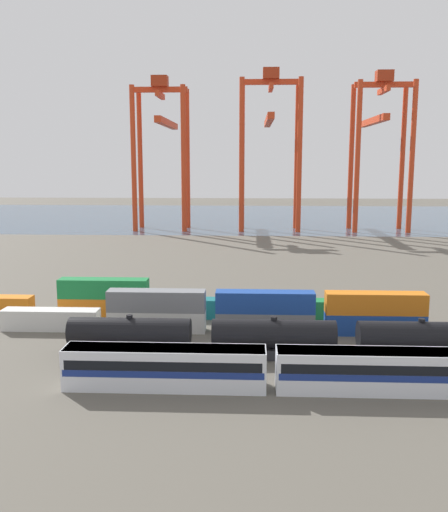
{
  "coord_description": "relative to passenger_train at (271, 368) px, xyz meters",
  "views": [
    {
      "loc": [
        -3.19,
        -73.14,
        20.87
      ],
      "look_at": [
        -7.81,
        25.37,
        4.18
      ],
      "focal_mm": 39.26,
      "sensor_mm": 36.0,
      "label": 1
    }
  ],
  "objects": [
    {
      "name": "gantry_crane_east",
      "position": [
        37.02,
        125.99,
        26.35
      ],
      "size": [
        17.28,
        36.56,
        47.18
      ],
      "color": "red",
      "rests_on": "ground_plane"
    },
    {
      "name": "harbour_water",
      "position": [
        1.16,
        163.67,
        -2.14
      ],
      "size": [
        400.0,
        110.0,
        0.01
      ],
      "primitive_type": "cube",
      "color": "#384C60",
      "rests_on": "ground_plane"
    },
    {
      "name": "shipping_container_2",
      "position": [
        -13.52,
        17.58,
        1.76
      ],
      "size": [
        12.1,
        2.44,
        2.6
      ],
      "primitive_type": "cube",
      "color": "slate",
      "rests_on": "shipping_container_1"
    },
    {
      "name": "shipping_container_7",
      "position": [
        -34.9,
        23.99,
        -0.84
      ],
      "size": [
        6.04,
        2.44,
        2.6
      ],
      "primitive_type": "cube",
      "color": "orange",
      "rests_on": "ground_plane"
    },
    {
      "name": "passenger_train",
      "position": [
        0.0,
        0.0,
        0.0
      ],
      "size": [
        38.44,
        3.14,
        3.9
      ],
      "color": "silver",
      "rests_on": "ground_plane"
    },
    {
      "name": "shipping_container_8",
      "position": [
        -21.82,
        23.99,
        -0.84
      ],
      "size": [
        12.1,
        2.44,
        2.6
      ],
      "primitive_type": "cube",
      "color": "orange",
      "rests_on": "ground_plane"
    },
    {
      "name": "shipping_container_5",
      "position": [
        13.29,
        17.58,
        -0.84
      ],
      "size": [
        12.1,
        2.44,
        2.6
      ],
      "primitive_type": "cube",
      "color": "#1C4299",
      "rests_on": "ground_plane"
    },
    {
      "name": "gantry_crane_west",
      "position": [
        -29.34,
        126.48,
        25.91
      ],
      "size": [
        16.58,
        39.07,
        46.14
      ],
      "color": "red",
      "rests_on": "ground_plane"
    },
    {
      "name": "ground_plane",
      "position": [
        1.16,
        63.95,
        -2.14
      ],
      "size": [
        420.0,
        420.0,
        0.0
      ],
      "primitive_type": "plane",
      "color": "#5B564C"
    },
    {
      "name": "shipping_container_10",
      "position": [
        -8.73,
        23.99,
        -0.84
      ],
      "size": [
        12.1,
        2.44,
        2.6
      ],
      "primitive_type": "cube",
      "color": "#146066",
      "rests_on": "ground_plane"
    },
    {
      "name": "shipping_container_1",
      "position": [
        -13.52,
        17.58,
        -0.84
      ],
      "size": [
        12.1,
        2.44,
        2.6
      ],
      "primitive_type": "cube",
      "color": "silver",
      "rests_on": "ground_plane"
    },
    {
      "name": "shipping_container_6",
      "position": [
        13.29,
        17.58,
        1.76
      ],
      "size": [
        12.1,
        2.44,
        2.6
      ],
      "primitive_type": "cube",
      "color": "orange",
      "rests_on": "shipping_container_5"
    },
    {
      "name": "shipping_container_4",
      "position": [
        -0.11,
        17.58,
        1.76
      ],
      "size": [
        12.1,
        2.44,
        2.6
      ],
      "primitive_type": "cube",
      "color": "#1C4299",
      "rests_on": "shipping_container_3"
    },
    {
      "name": "shipping_container_3",
      "position": [
        -0.11,
        17.58,
        -0.84
      ],
      "size": [
        12.1,
        2.44,
        2.6
      ],
      "primitive_type": "cube",
      "color": "slate",
      "rests_on": "ground_plane"
    },
    {
      "name": "shipping_container_0",
      "position": [
        -26.92,
        17.58,
        -0.84
      ],
      "size": [
        12.1,
        2.44,
        2.6
      ],
      "primitive_type": "cube",
      "color": "silver",
      "rests_on": "ground_plane"
    },
    {
      "name": "freight_tank_row",
      "position": [
        8.37,
        8.69,
        0.02
      ],
      "size": [
        59.89,
        3.07,
        4.53
      ],
      "color": "#232326",
      "rests_on": "ground_plane"
    },
    {
      "name": "shipping_container_9",
      "position": [
        -21.82,
        23.99,
        1.76
      ],
      "size": [
        12.1,
        2.44,
        2.6
      ],
      "primitive_type": "cube",
      "color": "#197538",
      "rests_on": "shipping_container_8"
    },
    {
      "name": "shipping_container_11",
      "position": [
        4.36,
        23.99,
        -0.84
      ],
      "size": [
        12.1,
        2.44,
        2.6
      ],
      "primitive_type": "cube",
      "color": "#197538",
      "rests_on": "ground_plane"
    },
    {
      "name": "gantry_crane_central",
      "position": [
        3.84,
        126.81,
        27.02
      ],
      "size": [
        18.61,
        41.93,
        48.14
      ],
      "color": "red",
      "rests_on": "ground_plane"
    }
  ]
}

